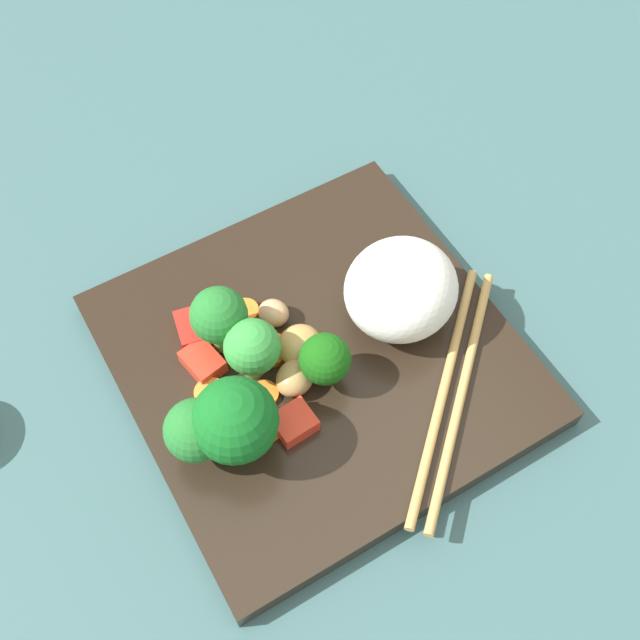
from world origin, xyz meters
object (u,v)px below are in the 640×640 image
at_px(broccoli_floret_0, 235,421).
at_px(chopstick_pair, 453,392).
at_px(square_plate, 317,358).
at_px(carrot_slice_2, 265,426).
at_px(rice_mound, 404,294).

xyz_separation_m(broccoli_floret_0, chopstick_pair, (-0.04, -0.15, -0.04)).
bearing_deg(square_plate, carrot_slice_2, 120.19).
relative_size(broccoli_floret_0, carrot_slice_2, 2.95).
height_order(square_plate, carrot_slice_2, carrot_slice_2).
height_order(square_plate, chopstick_pair, chopstick_pair).
bearing_deg(square_plate, rice_mound, -93.94).
xyz_separation_m(rice_mound, carrot_slice_2, (-0.03, 0.13, -0.03)).
distance_m(square_plate, broccoli_floret_0, 0.11).
relative_size(carrot_slice_2, chopstick_pair, 0.15).
bearing_deg(carrot_slice_2, square_plate, -59.81).
xyz_separation_m(square_plate, chopstick_pair, (-0.08, -0.07, 0.01)).
distance_m(broccoli_floret_0, carrot_slice_2, 0.05).
bearing_deg(broccoli_floret_0, chopstick_pair, -103.77).
bearing_deg(rice_mound, chopstick_pair, 179.31).
distance_m(square_plate, chopstick_pair, 0.10).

